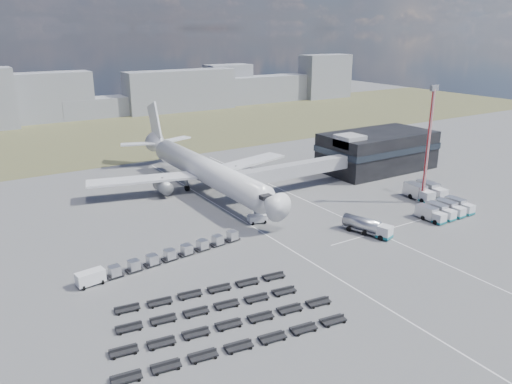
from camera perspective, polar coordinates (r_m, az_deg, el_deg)
ground at (r=91.73m, az=2.92°, el=-5.07°), size 420.00×420.00×0.00m
grass_strip at (r=188.79m, az=-16.71°, el=6.37°), size 420.00×90.00×0.01m
lane_markings at (r=99.42m, az=6.55°, el=-3.28°), size 47.12×110.00×0.01m
terminal at (r=137.38m, az=13.65°, el=4.66°), size 30.40×16.40×11.00m
jet_bridge at (r=114.47m, az=3.62°, el=2.37°), size 30.30×3.80×7.05m
airliner at (r=116.45m, az=-6.22°, el=2.69°), size 51.59×64.53×17.62m
skyline at (r=223.96m, az=-19.71°, el=10.26°), size 294.00×25.95×25.93m
fuel_tanker at (r=94.34m, az=12.59°, el=-3.83°), size 5.08×9.70×3.05m
pushback_tug at (r=97.50m, az=0.15°, el=-3.09°), size 3.99×2.81×1.60m
utility_van at (r=78.59m, az=-18.38°, el=-9.33°), size 4.34×2.39×2.22m
catering_truck at (r=129.95m, az=-1.36°, el=2.60°), size 3.10×5.72×2.49m
service_trucks_near at (r=107.83m, az=20.82°, el=-1.89°), size 11.39×6.45×2.50m
service_trucks_far at (r=117.36m, az=18.78°, el=0.09°), size 7.16×8.28×3.07m
uld_row at (r=84.02m, az=-8.89°, el=-6.81°), size 24.70×4.22×1.67m
baggage_dollies at (r=67.11m, az=-4.28°, el=-14.10°), size 31.46×19.10×0.79m
floodlight_mast at (r=111.51m, az=19.06°, el=5.01°), size 2.39×1.95×25.27m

